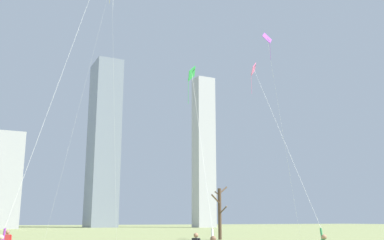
{
  "coord_description": "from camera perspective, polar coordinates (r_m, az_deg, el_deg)",
  "views": [
    {
      "loc": [
        -10.04,
        -14.79,
        2.19
      ],
      "look_at": [
        0.0,
        6.0,
        7.4
      ],
      "focal_mm": 41.62,
      "sensor_mm": 36.0,
      "label": 1
    }
  ],
  "objects": [
    {
      "name": "distant_kite_low_near_trees_yellow",
      "position": [
        43.97,
        -11.3,
        13.1
      ],
      "size": [
        4.9,
        1.12,
        24.53
      ],
      "color": "yellow",
      "rests_on": "ground"
    },
    {
      "name": "kite_flyer_midfield_center_blue",
      "position": [
        21.87,
        -19.05,
        -2.87
      ],
      "size": [
        6.5,
        6.69,
        21.66
      ],
      "color": "gray",
      "rests_on": "ground"
    },
    {
      "name": "distant_kite_high_overhead_purple",
      "position": [
        36.58,
        9.99,
        8.04
      ],
      "size": [
        6.2,
        4.21,
        16.91
      ],
      "color": "purple",
      "rests_on": "ground"
    },
    {
      "name": "bare_tree_right_of_center",
      "position": [
        53.1,
        3.57,
        -11.55
      ],
      "size": [
        2.86,
        3.46,
        6.13
      ],
      "color": "#4C3828",
      "rests_on": "ground"
    },
    {
      "name": "skyline_short_annex",
      "position": [
        126.62,
        -23.24,
        -6.99
      ],
      "size": [
        9.97,
        5.08,
        25.12
      ],
      "color": "#B2B2B7",
      "rests_on": "ground"
    },
    {
      "name": "kite_flyer_midfield_left_green",
      "position": [
        18.21,
        2.21,
        -12.6
      ],
      "size": [
        2.82,
        7.28,
        10.88
      ],
      "color": "#726656",
      "rests_on": "ground"
    },
    {
      "name": "skyline_squat_block",
      "position": [
        140.87,
        1.51,
        -3.93
      ],
      "size": [
        6.0,
        5.16,
        47.35
      ],
      "color": "#B2B2B7",
      "rests_on": "ground"
    },
    {
      "name": "skyline_tall_tower",
      "position": [
        146.86,
        -11.27,
        -2.79
      ],
      "size": [
        8.36,
        11.95,
        53.73
      ],
      "color": "gray",
      "rests_on": "ground"
    },
    {
      "name": "distant_kite_drifting_right_white",
      "position": [
        42.63,
        -10.1,
        10.78
      ],
      "size": [
        2.13,
        1.64,
        23.09
      ],
      "color": "white",
      "rests_on": "ground"
    },
    {
      "name": "kite_flyer_foreground_right_pink",
      "position": [
        20.9,
        14.93,
        -11.61
      ],
      "size": [
        3.51,
        9.85,
        12.65
      ],
      "color": "#726656",
      "rests_on": "ground"
    }
  ]
}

